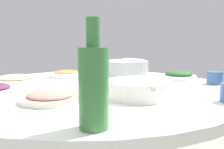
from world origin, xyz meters
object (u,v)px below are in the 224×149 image
Objects in this scene: round_dining_table at (95,111)px; dish_shrimp at (50,97)px; rice_bowl at (123,68)px; dish_greens at (179,75)px; tea_cup_far at (215,78)px; soup_bowl at (139,89)px; dish_noodles at (15,79)px; dish_tofu_braise at (67,74)px; green_bottle at (94,85)px.

dish_shrimp is at bearing 12.22° from round_dining_table.
dish_greens is (-0.11, 0.31, -0.03)m from rice_bowl.
rice_bowl is 4.02× the size of tea_cup_far.
soup_bowl is 0.51m from tea_cup_far.
round_dining_table is 0.46m from dish_noodles.
dish_greens is at bearing 109.78° from rice_bowl.
dish_tofu_braise is 2.57× the size of tea_cup_far.
dish_shrimp is at bearing 70.84° from dish_noodles.
soup_bowl is at bearing 96.16° from dish_noodles.
dish_tofu_braise is (-0.15, -0.35, 0.14)m from round_dining_table.
dish_greens is at bearing -174.60° from soup_bowl.
rice_bowl is 1.57× the size of dish_greens.
green_bottle is 0.85m from tea_cup_far.
tea_cup_far reaches higher than dish_tofu_braise.
green_bottle is at bearing 40.23° from round_dining_table.
dish_greens is (-0.46, 0.24, 0.14)m from round_dining_table.
dish_noodles is at bearing -46.56° from dish_greens.
dish_tofu_braise is at bearing -53.83° from rice_bowl.
dish_shrimp is 0.34m from green_bottle.
green_bottle is (0.44, 0.37, 0.23)m from round_dining_table.
dish_greens is (-0.54, -0.05, -0.01)m from soup_bowl.
soup_bowl reaches higher than dish_noodles.
rice_bowl is at bearing -168.05° from dish_shrimp.
dish_tofu_braise is (0.20, -0.28, -0.03)m from rice_bowl.
dish_noodles is at bearing -110.06° from green_bottle.
tea_cup_far reaches higher than dish_greens.
dish_noodles is at bearing -12.41° from dish_tofu_braise.
rice_bowl reaches higher than tea_cup_far.
rice_bowl is at bearing -140.10° from soup_bowl.
round_dining_table is 5.36× the size of dish_noodles.
tea_cup_far is (-0.05, 0.52, -0.02)m from rice_bowl.
tea_cup_far is at bearing 107.77° from dish_tofu_braise.
dish_greens is at bearing 168.09° from dish_shrimp.
soup_bowl is (0.43, 0.36, -0.02)m from rice_bowl.
dish_shrimp is (0.67, 0.14, -0.03)m from rice_bowl.
dish_greens is at bearing 118.15° from dish_tofu_braise.
rice_bowl is at bearing -84.21° from tea_cup_far.
soup_bowl reaches higher than round_dining_table.
soup_bowl is 0.71m from dish_noodles.
rice_bowl is at bearing -150.64° from green_bottle.
tea_cup_far is (-0.40, 0.44, 0.15)m from round_dining_table.
round_dining_table is 0.33m from soup_bowl.
dish_tofu_braise is (-0.23, -0.64, -0.01)m from soup_bowl.
tea_cup_far is at bearing 175.24° from green_bottle.
dish_greens is 0.22m from tea_cup_far.
soup_bowl is at bearing -166.52° from green_bottle.
dish_noodles is 0.92× the size of green_bottle.
dish_tofu_braise is 0.94m from green_bottle.
soup_bowl is at bearing 138.44° from dish_shrimp.
rice_bowl reaches higher than round_dining_table.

